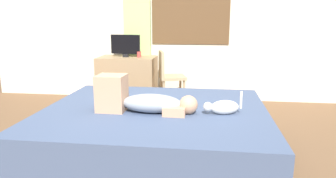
# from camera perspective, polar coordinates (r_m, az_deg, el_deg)

# --- Properties ---
(ground_plane) EXTENTS (16.00, 16.00, 0.00)m
(ground_plane) POSITION_cam_1_polar(r_m,az_deg,el_deg) (3.09, -4.00, -13.04)
(ground_plane) COLOR brown
(back_wall_with_window) EXTENTS (6.40, 0.14, 2.90)m
(back_wall_with_window) POSITION_cam_1_polar(r_m,az_deg,el_deg) (5.28, 1.34, 13.90)
(back_wall_with_window) COLOR beige
(back_wall_with_window) RESTS_ON ground
(bed) EXTENTS (2.20, 1.93, 0.49)m
(bed) POSITION_cam_1_polar(r_m,az_deg,el_deg) (3.13, -2.31, -7.88)
(bed) COLOR brown
(bed) RESTS_ON ground
(person_lying) EXTENTS (0.94, 0.28, 0.34)m
(person_lying) POSITION_cam_1_polar(r_m,az_deg,el_deg) (2.92, -4.86, -1.97)
(person_lying) COLOR #8C939E
(person_lying) RESTS_ON bed
(cat) EXTENTS (0.35, 0.17, 0.21)m
(cat) POSITION_cam_1_polar(r_m,az_deg,el_deg) (2.89, 9.90, -3.25)
(cat) COLOR silver
(cat) RESTS_ON bed
(desk) EXTENTS (0.90, 0.56, 0.74)m
(desk) POSITION_cam_1_polar(r_m,az_deg,el_deg) (5.11, -7.32, 1.67)
(desk) COLOR #997A56
(desk) RESTS_ON ground
(tv_monitor) EXTENTS (0.48, 0.10, 0.35)m
(tv_monitor) POSITION_cam_1_polar(r_m,az_deg,el_deg) (5.04, -7.74, 7.84)
(tv_monitor) COLOR black
(tv_monitor) RESTS_ON desk
(cup) EXTENTS (0.07, 0.07, 0.09)m
(cup) POSITION_cam_1_polar(r_m,az_deg,el_deg) (4.98, -5.29, 6.27)
(cup) COLOR #B23D38
(cup) RESTS_ON desk
(chair_by_desk) EXTENTS (0.47, 0.47, 0.86)m
(chair_by_desk) POSITION_cam_1_polar(r_m,az_deg,el_deg) (4.78, -0.03, 2.69)
(chair_by_desk) COLOR tan
(chair_by_desk) RESTS_ON ground
(curtain_left) EXTENTS (0.44, 0.06, 2.66)m
(curtain_left) POSITION_cam_1_polar(r_m,az_deg,el_deg) (5.27, -5.63, 12.52)
(curtain_left) COLOR #ADCC75
(curtain_left) RESTS_ON ground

